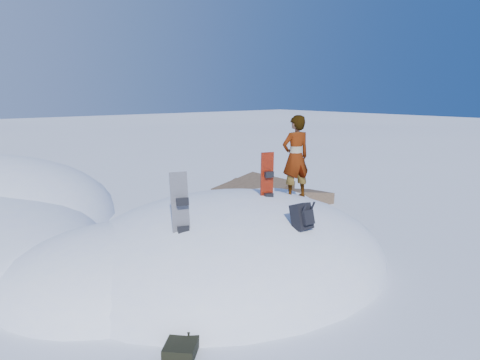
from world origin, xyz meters
TOP-DOWN VIEW (x-y plane):
  - ground at (0.00, 0.00)m, footprint 120.00×120.00m
  - snow_mound at (-0.17, 0.24)m, footprint 8.00×6.00m
  - rock_outcrop at (3.72, 3.01)m, footprint 4.68×4.41m
  - snowboard_red at (0.69, -0.36)m, footprint 0.29×0.21m
  - snowboard_dark at (-1.63, -0.74)m, footprint 0.37×0.36m
  - backpack at (0.21, -1.80)m, footprint 0.34×0.40m
  - gear_pile at (-2.52, -2.14)m, footprint 0.84×0.74m
  - person at (1.72, -0.16)m, footprint 0.75×0.57m

SIDE VIEW (x-z plane):
  - ground at x=0.00m, z-range 0.00..0.00m
  - snow_mound at x=-0.17m, z-range -1.50..1.50m
  - rock_outcrop at x=3.72m, z-range -0.82..0.85m
  - gear_pile at x=-2.52m, z-range 0.00..0.22m
  - backpack at x=0.21m, z-range 1.12..1.67m
  - snowboard_dark at x=-1.63m, z-range 0.65..2.26m
  - snowboard_red at x=0.69m, z-range 0.88..2.38m
  - person at x=1.72m, z-range 1.22..3.07m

